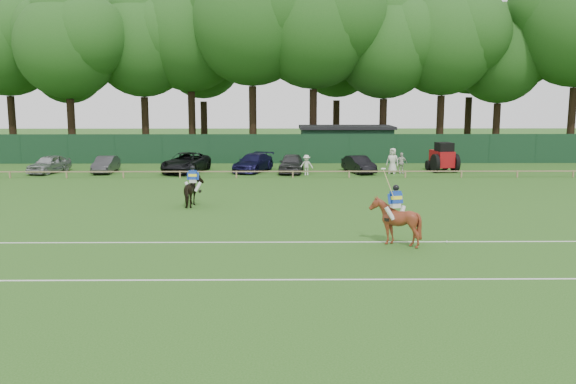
{
  "coord_description": "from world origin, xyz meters",
  "views": [
    {
      "loc": [
        0.21,
        -24.81,
        5.9
      ],
      "look_at": [
        0.5,
        3.0,
        1.4
      ],
      "focal_mm": 38.0,
      "sensor_mm": 36.0,
      "label": 1
    }
  ],
  "objects_px": {
    "estate_black": "(359,164)",
    "spectator_right": "(393,161)",
    "horse_chestnut": "(395,221)",
    "sedan_grey": "(106,164)",
    "sedan_silver": "(49,164)",
    "suv_black": "(186,163)",
    "polo_ball": "(447,242)",
    "utility_shed": "(346,143)",
    "spectator_left": "(306,165)",
    "hatch_grey": "(291,163)",
    "spectator_mid": "(401,163)",
    "tractor": "(443,158)",
    "sedan_navy": "(253,163)",
    "horse_dark": "(193,191)"
  },
  "relations": [
    {
      "from": "sedan_silver",
      "to": "tractor",
      "type": "xyz_separation_m",
      "value": [
        29.78,
        0.53,
        0.38
      ]
    },
    {
      "from": "spectator_mid",
      "to": "tractor",
      "type": "relative_size",
      "value": 0.54
    },
    {
      "from": "spectator_right",
      "to": "horse_dark",
      "type": "bearing_deg",
      "value": -105.28
    },
    {
      "from": "estate_black",
      "to": "spectator_left",
      "type": "xyz_separation_m",
      "value": [
        -4.0,
        -1.33,
        0.11
      ]
    },
    {
      "from": "polo_ball",
      "to": "tractor",
      "type": "distance_m",
      "value": 23.26
    },
    {
      "from": "sedan_grey",
      "to": "tractor",
      "type": "xyz_separation_m",
      "value": [
        25.59,
        0.35,
        0.44
      ]
    },
    {
      "from": "utility_shed",
      "to": "polo_ball",
      "type": "bearing_deg",
      "value": -88.5
    },
    {
      "from": "suv_black",
      "to": "horse_dark",
      "type": "bearing_deg",
      "value": -67.41
    },
    {
      "from": "horse_dark",
      "to": "polo_ball",
      "type": "relative_size",
      "value": 20.95
    },
    {
      "from": "suv_black",
      "to": "utility_shed",
      "type": "height_order",
      "value": "utility_shed"
    },
    {
      "from": "sedan_silver",
      "to": "sedan_grey",
      "type": "height_order",
      "value": "sedan_silver"
    },
    {
      "from": "spectator_mid",
      "to": "polo_ball",
      "type": "xyz_separation_m",
      "value": [
        -2.3,
        -21.42,
        -0.74
      ]
    },
    {
      "from": "sedan_silver",
      "to": "spectator_mid",
      "type": "xyz_separation_m",
      "value": [
        26.39,
        -0.58,
        0.11
      ]
    },
    {
      "from": "horse_dark",
      "to": "spectator_mid",
      "type": "distance_m",
      "value": 18.99
    },
    {
      "from": "spectator_mid",
      "to": "tractor",
      "type": "bearing_deg",
      "value": 15.44
    },
    {
      "from": "polo_ball",
      "to": "spectator_left",
      "type": "bearing_deg",
      "value": 103.11
    },
    {
      "from": "tractor",
      "to": "polo_ball",
      "type": "bearing_deg",
      "value": -112.06
    },
    {
      "from": "spectator_right",
      "to": "sedan_silver",
      "type": "bearing_deg",
      "value": -152.29
    },
    {
      "from": "sedan_navy",
      "to": "estate_black",
      "type": "height_order",
      "value": "sedan_navy"
    },
    {
      "from": "sedan_silver",
      "to": "hatch_grey",
      "type": "distance_m",
      "value": 18.21
    },
    {
      "from": "hatch_grey",
      "to": "sedan_navy",
      "type": "bearing_deg",
      "value": 171.33
    },
    {
      "from": "sedan_navy",
      "to": "hatch_grey",
      "type": "bearing_deg",
      "value": 6.07
    },
    {
      "from": "horse_chestnut",
      "to": "estate_black",
      "type": "bearing_deg",
      "value": -110.12
    },
    {
      "from": "spectator_left",
      "to": "utility_shed",
      "type": "xyz_separation_m",
      "value": [
        3.98,
        10.6,
        0.79
      ]
    },
    {
      "from": "spectator_mid",
      "to": "utility_shed",
      "type": "bearing_deg",
      "value": 104.98
    },
    {
      "from": "horse_dark",
      "to": "spectator_left",
      "type": "distance_m",
      "value": 14.02
    },
    {
      "from": "suv_black",
      "to": "polo_ball",
      "type": "bearing_deg",
      "value": -45.88
    },
    {
      "from": "spectator_right",
      "to": "tractor",
      "type": "bearing_deg",
      "value": 45.24
    },
    {
      "from": "horse_chestnut",
      "to": "spectator_left",
      "type": "relative_size",
      "value": 1.27
    },
    {
      "from": "sedan_grey",
      "to": "spectator_left",
      "type": "bearing_deg",
      "value": -7.03
    },
    {
      "from": "sedan_navy",
      "to": "hatch_grey",
      "type": "distance_m",
      "value": 2.99
    },
    {
      "from": "horse_chestnut",
      "to": "sedan_grey",
      "type": "bearing_deg",
      "value": -68.29
    },
    {
      "from": "estate_black",
      "to": "spectator_right",
      "type": "distance_m",
      "value": 2.53
    },
    {
      "from": "horse_chestnut",
      "to": "suv_black",
      "type": "distance_m",
      "value": 25.41
    },
    {
      "from": "suv_black",
      "to": "spectator_left",
      "type": "xyz_separation_m",
      "value": [
        9.07,
        -1.7,
        0.0
      ]
    },
    {
      "from": "spectator_right",
      "to": "spectator_mid",
      "type": "bearing_deg",
      "value": 33.84
    },
    {
      "from": "spectator_mid",
      "to": "hatch_grey",
      "type": "bearing_deg",
      "value": 173.53
    },
    {
      "from": "horse_chestnut",
      "to": "sedan_grey",
      "type": "height_order",
      "value": "horse_chestnut"
    },
    {
      "from": "spectator_left",
      "to": "sedan_navy",
      "type": "bearing_deg",
      "value": 153.15
    },
    {
      "from": "suv_black",
      "to": "horse_chestnut",
      "type": "bearing_deg",
      "value": -50.34
    },
    {
      "from": "sedan_navy",
      "to": "hatch_grey",
      "type": "relative_size",
      "value": 1.12
    },
    {
      "from": "suv_black",
      "to": "spectator_left",
      "type": "distance_m",
      "value": 9.23
    },
    {
      "from": "horse_chestnut",
      "to": "suv_black",
      "type": "height_order",
      "value": "horse_chestnut"
    },
    {
      "from": "horse_dark",
      "to": "hatch_grey",
      "type": "relative_size",
      "value": 0.45
    },
    {
      "from": "spectator_mid",
      "to": "spectator_left",
      "type": "bearing_deg",
      "value": -176.01
    },
    {
      "from": "spectator_left",
      "to": "spectator_right",
      "type": "bearing_deg",
      "value": 8.05
    },
    {
      "from": "horse_chestnut",
      "to": "sedan_navy",
      "type": "height_order",
      "value": "horse_chestnut"
    },
    {
      "from": "sedan_silver",
      "to": "sedan_grey",
      "type": "bearing_deg",
      "value": 17.02
    },
    {
      "from": "horse_dark",
      "to": "spectator_right",
      "type": "distance_m",
      "value": 18.49
    },
    {
      "from": "sedan_silver",
      "to": "polo_ball",
      "type": "relative_size",
      "value": 44.07
    }
  ]
}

